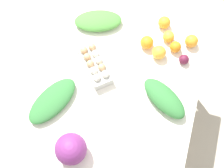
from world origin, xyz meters
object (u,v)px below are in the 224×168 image
greens_bunch_beet_tops (164,98)px  greens_bunch_dandelion (52,101)px  beet_root (184,59)px  orange_3 (191,41)px  orange_0 (169,37)px  egg_carton (95,64)px  orange_4 (175,47)px  cabbage_purple (71,149)px  orange_1 (164,22)px  orange_5 (147,42)px  orange_2 (159,52)px  greens_bunch_kale (98,21)px

greens_bunch_beet_tops → greens_bunch_dandelion: greens_bunch_beet_tops is taller
greens_bunch_dandelion → beet_root: bearing=-54.9°
greens_bunch_dandelion → orange_3: bearing=-48.8°
beet_root → orange_3: bearing=-8.2°
greens_bunch_dandelion → orange_3: 0.89m
greens_bunch_dandelion → orange_0: orange_0 is taller
orange_3 → egg_carton: bearing=121.3°
egg_carton → orange_4: egg_carton is taller
greens_bunch_dandelion → beet_root: 0.80m
cabbage_purple → greens_bunch_dandelion: cabbage_purple is taller
greens_bunch_beet_tops → orange_0: size_ratio=4.16×
egg_carton → orange_1: bearing=100.1°
egg_carton → orange_5: bearing=91.2°
orange_3 → orange_4: 0.11m
greens_bunch_beet_tops → orange_2: 0.29m
greens_bunch_kale → orange_4: bearing=-95.7°
greens_bunch_dandelion → orange_1: bearing=-35.9°
cabbage_purple → greens_bunch_kale: bearing=7.5°
cabbage_purple → egg_carton: 0.51m
beet_root → orange_2: orange_2 is taller
orange_1 → orange_5: (-0.17, 0.07, 0.00)m
orange_5 → orange_3: bearing=-71.8°
beet_root → orange_3: orange_3 is taller
egg_carton → greens_bunch_dandelion: egg_carton is taller
orange_2 → orange_5: 0.10m
beet_root → orange_0: size_ratio=0.84×
greens_bunch_kale → orange_5: bearing=-102.0°
greens_bunch_dandelion → orange_5: orange_5 is taller
egg_carton → orange_3: size_ratio=3.66×
egg_carton → orange_5: 0.34m
egg_carton → beet_root: egg_carton is taller
cabbage_purple → beet_root: 0.83m
orange_2 → greens_bunch_kale: bearing=74.1°
greens_bunch_kale → orange_2: (-0.12, -0.41, 0.01)m
orange_0 → orange_2: (-0.13, 0.03, 0.01)m
egg_carton → greens_bunch_beet_tops: (-0.09, -0.43, -0.00)m
beet_root → greens_bunch_dandelion: bearing=125.1°
greens_bunch_dandelion → orange_4: 0.79m
orange_3 → orange_4: orange_3 is taller
egg_carton → greens_bunch_dandelion: 0.32m
egg_carton → orange_3: egg_carton is taller
orange_3 → orange_4: (-0.06, 0.08, -0.00)m
orange_4 → orange_3: bearing=-53.0°
orange_1 → greens_bunch_kale: bearing=103.9°
cabbage_purple → orange_3: cabbage_purple is taller
orange_3 → orange_5: (-0.08, 0.26, 0.00)m
orange_3 → orange_5: same height
greens_bunch_dandelion → orange_0: size_ratio=4.68×
greens_bunch_beet_tops → orange_4: greens_bunch_beet_tops is taller
orange_0 → orange_4: size_ratio=1.03×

